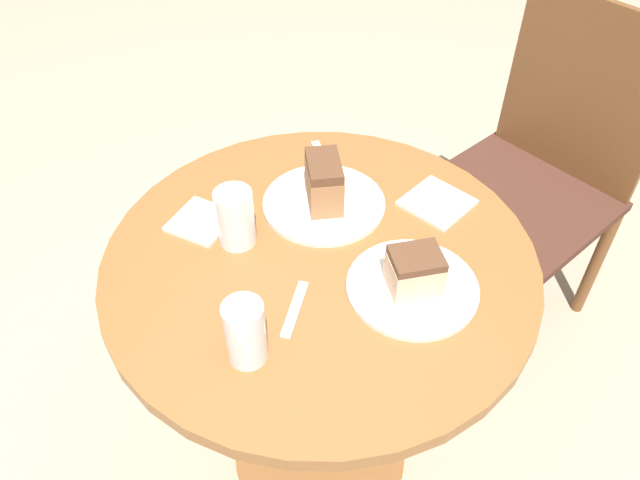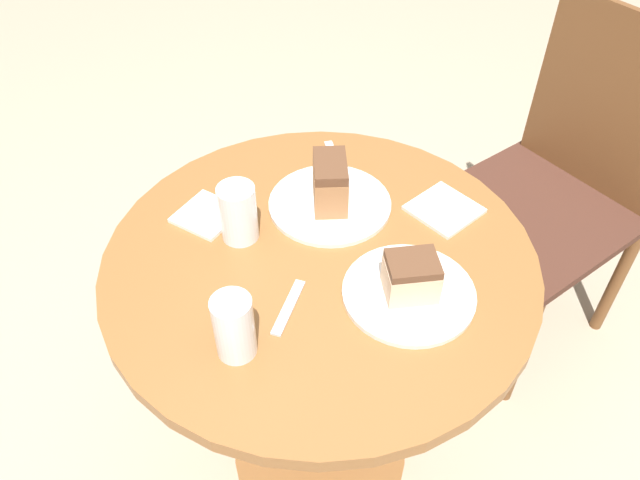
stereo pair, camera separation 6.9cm
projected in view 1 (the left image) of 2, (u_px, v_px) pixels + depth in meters
The scene contains 13 objects.
ground_plane at pixel (320, 452), 1.69m from camera, with size 8.00×8.00×0.00m, color tan.
table at pixel (320, 325), 1.31m from camera, with size 0.81×0.81×0.76m.
chair at pixel (533, 175), 1.76m from camera, with size 0.53×0.54×0.96m.
plate_near at pixel (324, 203), 1.26m from camera, with size 0.25×0.25×0.01m.
plate_far at pixel (412, 287), 1.10m from camera, with size 0.23×0.23×0.01m.
cake_slice_near at pixel (324, 182), 1.22m from camera, with size 0.12×0.12×0.10m.
cake_slice_far at pixel (415, 271), 1.07m from camera, with size 0.11×0.11×0.08m.
glass_lemonade at pixel (246, 335), 0.96m from camera, with size 0.07×0.07×0.12m.
glass_water at pixel (236, 219), 1.15m from camera, with size 0.07×0.07×0.12m.
napkin_stack at pixel (437, 203), 1.27m from camera, with size 0.13×0.13×0.01m.
fork at pixel (325, 161), 1.37m from camera, with size 0.14×0.10×0.00m.
spoon at pixel (295, 309), 1.07m from camera, with size 0.07×0.12×0.00m.
napkin_side at pixel (201, 221), 1.22m from camera, with size 0.13×0.13×0.01m.
Camera 1 is at (0.53, -0.62, 1.59)m, focal length 35.00 mm.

